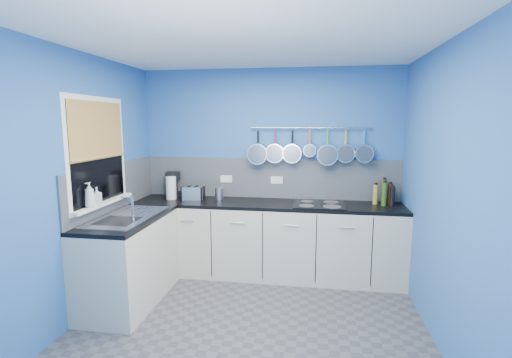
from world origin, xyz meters
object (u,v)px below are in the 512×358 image
(hob, at_px, (319,204))
(coffee_maker, at_px, (173,185))
(soap_bottle_a, at_px, (89,195))
(paper_towel, at_px, (171,188))
(canister, at_px, (219,194))
(soap_bottle_b, at_px, (97,196))
(toaster, at_px, (193,193))

(hob, bearing_deg, coffee_maker, 174.82)
(soap_bottle_a, height_order, hob, soap_bottle_a)
(soap_bottle_a, xyz_separation_m, coffee_maker, (0.31, 1.28, -0.11))
(soap_bottle_a, xyz_separation_m, paper_towel, (0.34, 1.16, -0.13))
(paper_towel, relative_size, hob, 0.48)
(canister, bearing_deg, soap_bottle_a, -127.16)
(soap_bottle_b, distance_m, paper_towel, 1.10)
(soap_bottle_b, height_order, hob, soap_bottle_b)
(soap_bottle_b, bearing_deg, soap_bottle_a, -90.00)
(paper_towel, bearing_deg, soap_bottle_b, -108.04)
(paper_towel, height_order, hob, paper_towel)
(canister, bearing_deg, soap_bottle_b, -129.98)
(soap_bottle_a, relative_size, coffee_maker, 0.75)
(soap_bottle_b, bearing_deg, toaster, 60.06)
(canister, relative_size, hob, 0.25)
(soap_bottle_a, bearing_deg, soap_bottle_b, 90.00)
(soap_bottle_a, bearing_deg, toaster, 62.60)
(soap_bottle_b, distance_m, toaster, 1.24)
(coffee_maker, relative_size, canister, 2.21)
(coffee_maker, bearing_deg, soap_bottle_a, -118.36)
(soap_bottle_b, relative_size, canister, 1.19)
(soap_bottle_a, xyz_separation_m, soap_bottle_b, (0.00, 0.12, -0.03))
(soap_bottle_a, distance_m, hob, 2.44)
(soap_bottle_a, distance_m, soap_bottle_b, 0.12)
(coffee_maker, relative_size, hob, 0.55)
(soap_bottle_b, xyz_separation_m, toaster, (0.61, 1.07, -0.16))
(soap_bottle_a, bearing_deg, canister, 52.84)
(paper_towel, xyz_separation_m, canister, (0.59, 0.07, -0.07))
(soap_bottle_a, relative_size, paper_towel, 0.85)
(toaster, distance_m, hob, 1.55)
(soap_bottle_a, xyz_separation_m, canister, (0.93, 1.23, -0.20))
(paper_towel, bearing_deg, hob, -1.53)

